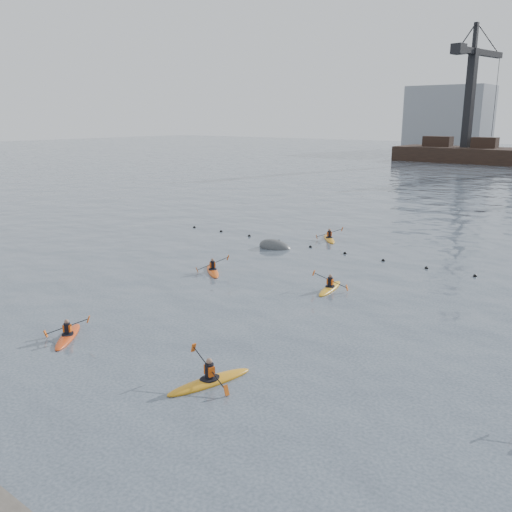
% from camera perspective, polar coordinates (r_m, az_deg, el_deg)
% --- Properties ---
extents(ground, '(400.00, 400.00, 0.00)m').
position_cam_1_polar(ground, '(21.49, -16.63, -12.20)').
color(ground, '#33414B').
rests_on(ground, ground).
extents(float_line, '(33.24, 0.73, 0.24)m').
position_cam_1_polar(float_line, '(38.30, 11.39, -0.05)').
color(float_line, black).
rests_on(float_line, ground).
extents(kayaker_0, '(2.38, 2.69, 1.12)m').
position_cam_1_polar(kayaker_0, '(25.44, -19.20, -7.92)').
color(kayaker_0, '#D14113').
rests_on(kayaker_0, ground).
extents(kayaker_1, '(2.36, 3.55, 1.31)m').
position_cam_1_polar(kayaker_1, '(20.30, -4.91, -12.92)').
color(kayaker_1, orange).
rests_on(kayaker_1, ground).
extents(kayaker_2, '(2.78, 2.42, 1.15)m').
position_cam_1_polar(kayaker_2, '(34.03, -4.59, -1.52)').
color(kayaker_2, '#DA5214').
rests_on(kayaker_2, ground).
extents(kayaker_3, '(2.12, 3.17, 1.11)m').
position_cam_1_polar(kayaker_3, '(30.80, 7.78, -3.32)').
color(kayaker_3, orange).
rests_on(kayaker_3, ground).
extents(kayaker_5, '(2.55, 2.79, 1.12)m').
position_cam_1_polar(kayaker_5, '(43.22, 7.71, 1.85)').
color(kayaker_5, orange).
rests_on(kayaker_5, ground).
extents(mooring_buoy, '(3.05, 2.49, 1.73)m').
position_cam_1_polar(mooring_buoy, '(40.11, 2.07, 0.84)').
color(mooring_buoy, '#3C3E41').
rests_on(mooring_buoy, ground).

